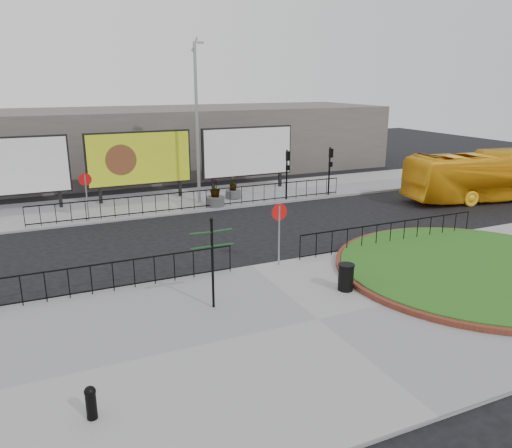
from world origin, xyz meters
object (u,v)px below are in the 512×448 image
billboard_mid (139,159)px  planter_b (215,196)px  lamp_post (197,121)px  litter_bin (346,277)px  bollard (91,401)px  bus (490,176)px  fingerpost_sign (212,254)px  planter_c (233,191)px

billboard_mid → planter_b: size_ratio=3.92×
lamp_post → litter_bin: lamp_post is taller
litter_bin → planter_b: planter_b is taller
planter_b → bollard: bearing=-118.0°
bollard → bus: (24.75, 11.56, 0.95)m
fingerpost_sign → planter_b: bearing=74.2°
billboard_mid → planter_c: size_ratio=4.61×
planter_b → fingerpost_sign: bearing=-110.2°
lamp_post → bollard: bearing=-114.9°
fingerpost_sign → billboard_mid: bearing=90.5°
fingerpost_sign → litter_bin: fingerpost_sign is taller
planter_b → litter_bin: bearing=-90.0°
planter_b → billboard_mid: bearing=136.0°
bollard → bus: 27.34m
planter_c → lamp_post: bearing=180.0°
billboard_mid → bus: 21.19m
billboard_mid → bollard: size_ratio=7.96×
litter_bin → lamp_post: bearing=92.0°
bus → litter_bin: bearing=126.6°
billboard_mid → lamp_post: lamp_post is taller
billboard_mid → planter_c: (5.17, -1.97, -2.03)m
lamp_post → planter_c: 4.78m
lamp_post → litter_bin: (0.50, -14.50, -4.23)m
lamp_post → billboard_mid: bearing=146.7°
bus → planter_b: 16.72m
bollard → planter_c: size_ratio=0.58×
lamp_post → fingerpost_sign: 14.77m
billboard_mid → bollard: billboard_mid is taller
fingerpost_sign → bus: fingerpost_sign is taller
fingerpost_sign → planter_c: size_ratio=2.20×
fingerpost_sign → bollard: 6.02m
bus → planter_b: (-15.94, 5.00, -0.81)m
billboard_mid → bus: (19.44, -8.37, -1.10)m
lamp_post → bus: 17.94m
bollard → litter_bin: litter_bin is taller
planter_b → planter_c: size_ratio=1.18×
fingerpost_sign → litter_bin: (4.60, -0.61, -1.31)m
billboard_mid → planter_b: bearing=-44.0°
bus → billboard_mid: bearing=76.3°
fingerpost_sign → bollard: bearing=-131.6°
billboard_mid → bus: bearing=-23.3°
fingerpost_sign → bus: (20.53, 7.49, -0.41)m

